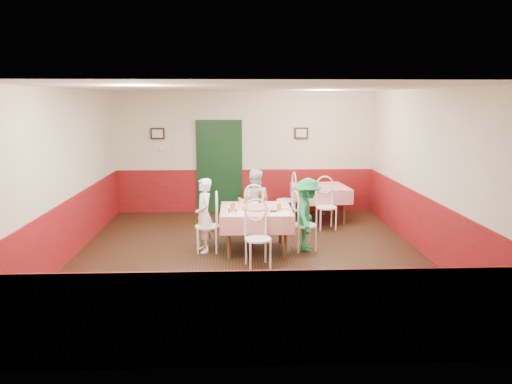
{
  "coord_description": "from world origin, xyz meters",
  "views": [
    {
      "loc": [
        -0.23,
        -8.07,
        2.63
      ],
      "look_at": [
        0.12,
        0.36,
        1.05
      ],
      "focal_mm": 35.0,
      "sensor_mm": 36.0,
      "label": 1
    }
  ],
  "objects_px": {
    "chair_far": "(254,215)",
    "chair_second_b": "(326,207)",
    "pizza": "(256,208)",
    "diner_right": "(307,215)",
    "main_table": "(256,230)",
    "second_table": "(320,203)",
    "wallet": "(274,211)",
    "chair_second_a": "(286,200)",
    "glass_b": "(279,207)",
    "chair_near": "(258,239)",
    "diner_far": "(254,203)",
    "chair_left": "(207,226)",
    "chair_right": "(304,225)",
    "glass_c": "(246,200)",
    "beer_bottle": "(260,198)",
    "diner_left": "(204,215)",
    "glass_a": "(233,207)"
  },
  "relations": [
    {
      "from": "chair_second_b",
      "to": "chair_far",
      "type": "bearing_deg",
      "value": -163.91
    },
    {
      "from": "second_table",
      "to": "pizza",
      "type": "bearing_deg",
      "value": -123.81
    },
    {
      "from": "pizza",
      "to": "diner_left",
      "type": "height_order",
      "value": "diner_left"
    },
    {
      "from": "diner_right",
      "to": "diner_left",
      "type": "bearing_deg",
      "value": 100.89
    },
    {
      "from": "diner_right",
      "to": "diner_far",
      "type": "bearing_deg",
      "value": 55.89
    },
    {
      "from": "glass_a",
      "to": "glass_c",
      "type": "bearing_deg",
      "value": 70.02
    },
    {
      "from": "second_table",
      "to": "glass_a",
      "type": "xyz_separation_m",
      "value": [
        -1.9,
        -2.44,
        0.46
      ]
    },
    {
      "from": "chair_left",
      "to": "glass_a",
      "type": "bearing_deg",
      "value": 60.01
    },
    {
      "from": "diner_far",
      "to": "pizza",
      "type": "bearing_deg",
      "value": 99.88
    },
    {
      "from": "chair_far",
      "to": "wallet",
      "type": "relative_size",
      "value": 8.18
    },
    {
      "from": "chair_right",
      "to": "beer_bottle",
      "type": "height_order",
      "value": "beer_bottle"
    },
    {
      "from": "chair_near",
      "to": "chair_far",
      "type": "bearing_deg",
      "value": 79.23
    },
    {
      "from": "main_table",
      "to": "diner_right",
      "type": "relative_size",
      "value": 0.95
    },
    {
      "from": "chair_far",
      "to": "chair_second_b",
      "type": "bearing_deg",
      "value": -155.16
    },
    {
      "from": "wallet",
      "to": "chair_second_a",
      "type": "bearing_deg",
      "value": 79.45
    },
    {
      "from": "beer_bottle",
      "to": "diner_far",
      "type": "relative_size",
      "value": 0.16
    },
    {
      "from": "pizza",
      "to": "diner_right",
      "type": "bearing_deg",
      "value": 3.93
    },
    {
      "from": "diner_far",
      "to": "glass_b",
      "type": "bearing_deg",
      "value": 119.37
    },
    {
      "from": "chair_far",
      "to": "beer_bottle",
      "type": "xyz_separation_m",
      "value": [
        0.08,
        -0.43,
        0.41
      ]
    },
    {
      "from": "main_table",
      "to": "chair_near",
      "type": "distance_m",
      "value": 0.85
    },
    {
      "from": "beer_bottle",
      "to": "chair_right",
      "type": "bearing_deg",
      "value": -29.14
    },
    {
      "from": "chair_near",
      "to": "chair_second_a",
      "type": "relative_size",
      "value": 1.0
    },
    {
      "from": "chair_left",
      "to": "glass_b",
      "type": "distance_m",
      "value": 1.3
    },
    {
      "from": "diner_far",
      "to": "chair_second_a",
      "type": "bearing_deg",
      "value": -109.6
    },
    {
      "from": "chair_second_a",
      "to": "beer_bottle",
      "type": "relative_size",
      "value": 4.35
    },
    {
      "from": "chair_second_a",
      "to": "glass_a",
      "type": "height_order",
      "value": "glass_a"
    },
    {
      "from": "beer_bottle",
      "to": "wallet",
      "type": "bearing_deg",
      "value": -74.11
    },
    {
      "from": "glass_b",
      "to": "chair_near",
      "type": "bearing_deg",
      "value": -121.02
    },
    {
      "from": "chair_far",
      "to": "diner_far",
      "type": "bearing_deg",
      "value": -86.76
    },
    {
      "from": "main_table",
      "to": "diner_right",
      "type": "bearing_deg",
      "value": -0.18
    },
    {
      "from": "chair_right",
      "to": "glass_c",
      "type": "relative_size",
      "value": 6.09
    },
    {
      "from": "chair_second_a",
      "to": "glass_a",
      "type": "distance_m",
      "value": 2.72
    },
    {
      "from": "chair_far",
      "to": "glass_b",
      "type": "relative_size",
      "value": 7.14
    },
    {
      "from": "main_table",
      "to": "second_table",
      "type": "relative_size",
      "value": 1.09
    },
    {
      "from": "main_table",
      "to": "pizza",
      "type": "xyz_separation_m",
      "value": [
        -0.01,
        -0.07,
        0.4
      ]
    },
    {
      "from": "chair_left",
      "to": "glass_c",
      "type": "xyz_separation_m",
      "value": [
        0.69,
        0.41,
        0.38
      ]
    },
    {
      "from": "chair_near",
      "to": "second_table",
      "type": "bearing_deg",
      "value": 53.08
    },
    {
      "from": "diner_right",
      "to": "glass_b",
      "type": "bearing_deg",
      "value": 122.94
    },
    {
      "from": "main_table",
      "to": "beer_bottle",
      "type": "relative_size",
      "value": 5.9
    },
    {
      "from": "glass_b",
      "to": "diner_left",
      "type": "bearing_deg",
      "value": 170.54
    },
    {
      "from": "glass_b",
      "to": "glass_c",
      "type": "distance_m",
      "value": 0.82
    },
    {
      "from": "chair_left",
      "to": "diner_far",
      "type": "xyz_separation_m",
      "value": [
        0.85,
        0.9,
        0.21
      ]
    },
    {
      "from": "chair_far",
      "to": "diner_left",
      "type": "bearing_deg",
      "value": 46.6
    },
    {
      "from": "chair_near",
      "to": "pizza",
      "type": "bearing_deg",
      "value": 79.82
    },
    {
      "from": "chair_left",
      "to": "chair_far",
      "type": "relative_size",
      "value": 1.0
    },
    {
      "from": "second_table",
      "to": "beer_bottle",
      "type": "height_order",
      "value": "beer_bottle"
    },
    {
      "from": "glass_c",
      "to": "chair_right",
      "type": "bearing_deg",
      "value": -22.09
    },
    {
      "from": "beer_bottle",
      "to": "diner_far",
      "type": "distance_m",
      "value": 0.53
    },
    {
      "from": "chair_second_a",
      "to": "diner_left",
      "type": "distance_m",
      "value": 2.74
    },
    {
      "from": "main_table",
      "to": "chair_second_b",
      "type": "height_order",
      "value": "chair_second_b"
    }
  ]
}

